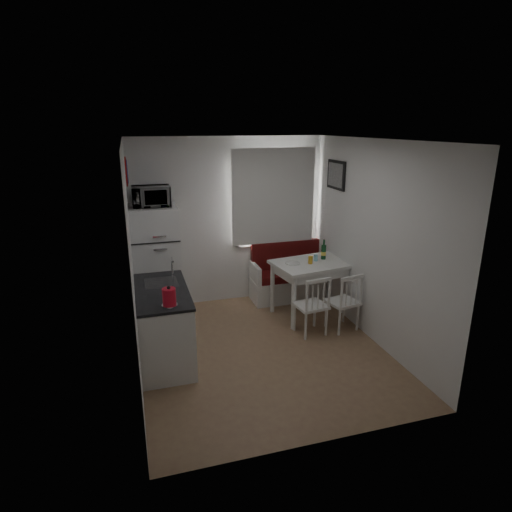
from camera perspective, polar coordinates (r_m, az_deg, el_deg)
The scene contains 22 objects.
floor at distance 5.61m, azimuth 0.79°, elevation -12.35°, with size 3.00×3.50×0.02m, color #8D674B.
ceiling at distance 4.88m, azimuth 0.92°, elevation 15.24°, with size 3.00×3.50×0.02m, color white.
wall_back at distance 6.73m, azimuth -3.60°, elevation 4.58°, with size 3.00×0.02×2.60m, color white.
wall_front at distance 3.57m, azimuth 9.31°, elevation -7.31°, with size 3.00×0.02×2.60m, color white.
wall_left at distance 4.88m, azimuth -16.21°, elevation -0.99°, with size 0.02×3.50×2.60m, color white.
wall_right at distance 5.71m, azimuth 15.38°, elevation 1.68°, with size 0.02×3.50×2.60m, color white.
window at distance 6.83m, azimuth 2.18°, elevation 7.56°, with size 1.22×0.06×1.47m, color white.
curtain at distance 6.76m, azimuth 2.38°, elevation 7.88°, with size 1.35×0.02×1.50m, color white.
kitchen_counter at distance 5.35m, azimuth -12.23°, elevation -8.84°, with size 0.62×1.32×1.16m.
wall_sign at distance 6.14m, azimuth -16.83°, elevation 10.71°, with size 0.40×0.40×0.03m, color #1A449C.
picture_frame at distance 6.50m, azimuth 10.61°, elevation 10.58°, with size 0.04×0.52×0.42m, color black.
bench at distance 7.07m, azimuth 4.62°, elevation -3.21°, with size 1.31×0.50×0.93m.
dining_table at distance 6.35m, azimuth 7.45°, elevation -1.63°, with size 1.21×0.93×0.83m.
chair_left at distance 5.77m, azimuth 7.71°, elevation -5.85°, with size 0.44×0.43×0.45m.
chair_right at distance 5.97m, azimuth 11.90°, elevation -5.32°, with size 0.46×0.45×0.45m.
fridge at distance 6.36m, azimuth -13.21°, elevation -0.91°, with size 0.67×0.67×1.68m, color white.
microwave at distance 6.09m, azimuth -13.81°, elevation 7.74°, with size 0.51×0.35×0.28m, color white.
kettle at distance 4.63m, azimuth -11.50°, elevation -5.38°, with size 0.17×0.17×0.23m, color red.
wine_bottle at distance 6.46m, azimuth 9.01°, elevation 0.88°, with size 0.08×0.08×0.30m, color #144020, non-canonical shape.
drinking_glass_orange at distance 6.24m, azimuth 7.27°, elevation -0.53°, with size 0.07×0.07×0.11m, color gold.
drinking_glass_blue at distance 6.38m, azimuth 7.98°, elevation -0.22°, with size 0.06×0.06×0.10m, color #7EC1D6.
plate at distance 6.23m, azimuth 4.88°, elevation -0.95°, with size 0.22×0.22×0.02m, color white.
Camera 1 is at (-1.46, -4.66, 2.77)m, focal length 30.00 mm.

